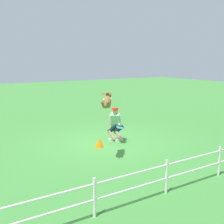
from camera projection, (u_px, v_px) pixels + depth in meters
ground_plane at (106, 143)px, 10.64m from camera, size 60.00×60.00×0.00m
person at (116, 123)px, 10.78m from camera, size 0.57×0.70×1.29m
dog at (107, 101)px, 8.53m from camera, size 0.71×0.80×0.50m
frisbee_flying at (105, 94)px, 8.74m from camera, size 0.31×0.31×0.09m
frisbee_held at (120, 128)px, 10.44m from camera, size 0.27×0.27×0.11m
fence at (195, 165)px, 7.06m from camera, size 17.13×0.06×0.82m
training_cone at (99, 142)px, 10.12m from camera, size 0.30×0.30×0.34m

